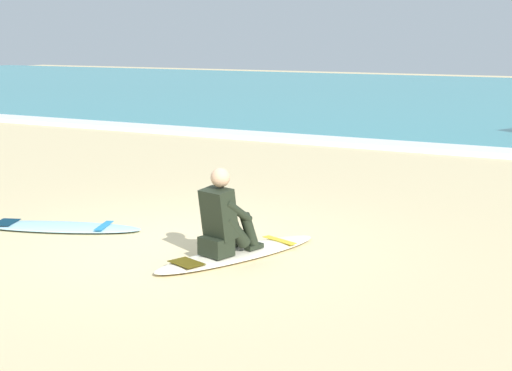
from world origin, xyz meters
TOP-DOWN VIEW (x-y plane):
  - ground_plane at (0.00, 0.00)m, footprint 80.00×80.00m
  - breaking_foam at (0.00, 8.71)m, footprint 80.00×0.90m
  - surfboard_main at (0.85, -0.05)m, footprint 1.25×2.27m
  - surfer_seated at (0.77, -0.22)m, footprint 0.51×0.76m
  - surfboard_spare_near at (-1.74, -0.08)m, footprint 2.19×1.23m

SIDE VIEW (x-z plane):
  - ground_plane at x=0.00m, z-range 0.00..0.00m
  - surfboard_main at x=0.85m, z-range 0.00..0.07m
  - surfboard_spare_near at x=-1.74m, z-range 0.00..0.07m
  - breaking_foam at x=0.00m, z-range 0.00..0.11m
  - surfer_seated at x=0.77m, z-range -0.04..0.91m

